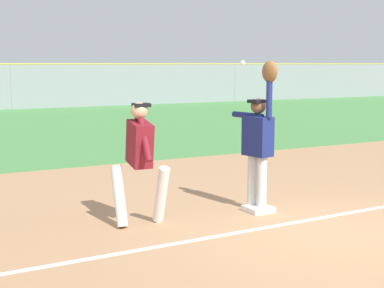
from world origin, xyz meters
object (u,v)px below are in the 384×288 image
(runner, at_px, (140,155))
(baseball, at_px, (243,63))
(fielder, at_px, (259,138))
(parked_car_red, at_px, (129,90))
(first_base, at_px, (258,209))
(parked_car_green, at_px, (53,91))

(runner, xyz_separation_m, baseball, (1.73, 0.12, 1.25))
(fielder, height_order, parked_car_red, fielder)
(parked_car_red, bearing_deg, runner, -104.70)
(baseball, relative_size, parked_car_red, 0.02)
(first_base, height_order, fielder, fielder)
(runner, bearing_deg, first_base, -0.78)
(parked_car_red, bearing_deg, baseball, -101.16)
(first_base, height_order, parked_car_red, parked_car_red)
(first_base, relative_size, parked_car_green, 0.09)
(first_base, height_order, runner, runner)
(first_base, height_order, baseball, baseball)
(baseball, relative_size, parked_car_green, 0.02)
(parked_car_green, distance_m, parked_car_red, 4.39)
(fielder, xyz_separation_m, parked_car_red, (7.44, 24.52, -0.45))
(runner, distance_m, parked_car_green, 25.70)
(first_base, relative_size, fielder, 0.17)
(runner, xyz_separation_m, parked_car_red, (9.34, 24.43, -0.32))
(runner, bearing_deg, fielder, 1.07)
(baseball, xyz_separation_m, parked_car_red, (7.60, 24.31, -1.57))
(fielder, distance_m, runner, 1.90)
(baseball, bearing_deg, parked_car_red, 72.63)
(first_base, bearing_deg, parked_car_green, 82.95)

